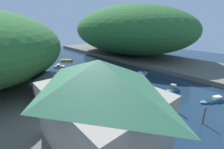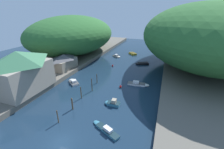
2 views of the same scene
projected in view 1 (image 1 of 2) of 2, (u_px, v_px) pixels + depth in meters
The scene contains 21 objects.
water_surface at pixel (107, 75), 42.95m from camera, with size 130.00×130.00×0.00m, color #192D42.
left_bank at pixel (4, 101), 27.41m from camera, with size 22.00×120.00×1.26m.
right_bank at pixel (156, 60), 58.09m from camera, with size 22.00×120.00×1.26m.
hillside_right at pixel (130, 30), 66.31m from camera, with size 41.30×57.82×20.67m.
waterfront_building at pixel (100, 104), 15.30m from camera, with size 9.77×13.14×9.53m.
boathouse_shed at pixel (51, 83), 27.24m from camera, with size 5.43×9.17×4.77m.
boat_moored_right at pixel (141, 74), 43.17m from camera, with size 6.00×2.19×1.02m.
boat_far_right_bank at pixel (172, 89), 32.77m from camera, with size 3.43×1.70×1.42m.
boat_cabin_cruiser at pixel (99, 64), 54.38m from camera, with size 5.31×3.93×0.66m.
boat_navy_launch at pixel (60, 66), 51.19m from camera, with size 3.94×3.40×1.06m.
boat_mid_channel at pixel (104, 99), 28.53m from camera, with size 4.81×4.40×1.09m.
boat_open_rowboat at pixel (214, 100), 28.32m from camera, with size 5.96×3.64×0.98m.
boat_red_skiff at pixel (66, 60), 59.50m from camera, with size 4.83×4.92×0.71m.
mooring_post_nearest at pixel (204, 115), 21.65m from camera, with size 0.22×0.22×2.74m.
mooring_post_second at pixel (176, 104), 24.87m from camera, with size 0.32×0.32×2.75m.
mooring_post_middle at pixel (152, 95), 27.61m from camera, with size 0.23×0.23×3.03m.
mooring_post_fourth at pixel (138, 86), 30.86m from camera, with size 0.21×0.21×3.53m.
mooring_post_farthest at pixel (120, 83), 33.76m from camera, with size 0.22×0.22×2.79m.
channel_buoy_near at pixel (85, 73), 43.96m from camera, with size 0.61×0.61×0.91m.
channel_buoy_far at pixel (141, 80), 38.17m from camera, with size 0.64×0.64×0.95m.
person_on_quay at pixel (94, 104), 23.13m from camera, with size 0.31×0.42×1.69m.
Camera 1 is at (-25.74, -1.50, 13.87)m, focal length 24.00 mm.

